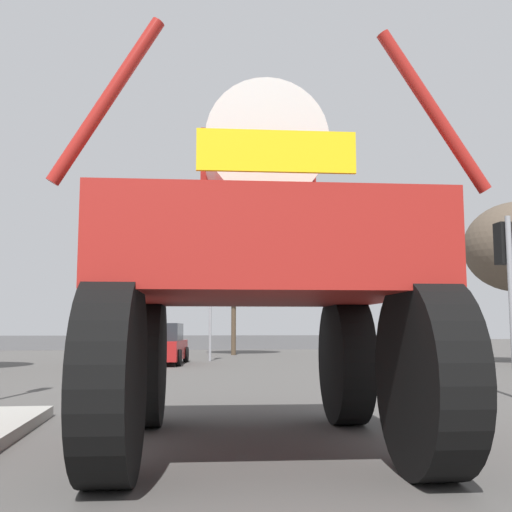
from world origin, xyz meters
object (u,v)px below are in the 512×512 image
Objects in this scene: bare_tree_far_center at (234,248)px; sedan_ahead at (160,345)px; traffic_signal_near_right at (505,265)px; traffic_signal_far_left at (210,303)px; oversize_sprayer at (257,272)px.

sedan_ahead is at bearing -113.75° from bare_tree_far_center.
traffic_signal_near_right is 1.07× the size of traffic_signal_far_left.
traffic_signal_near_right is (5.55, 4.52, 0.61)m from oversize_sprayer.
traffic_signal_near_right is 20.52m from bare_tree_far_center.
sedan_ahead is at bearing -130.71° from traffic_signal_far_left.
bare_tree_far_center reaches higher than traffic_signal_far_left.
bare_tree_far_center is at bearing 75.10° from traffic_signal_far_left.
oversize_sprayer is at bearing -94.48° from bare_tree_far_center.
oversize_sprayer is 18.93m from traffic_signal_far_left.
bare_tree_far_center is (1.49, 5.58, 3.08)m from traffic_signal_far_left.
sedan_ahead is at bearing 7.80° from oversize_sprayer.
traffic_signal_far_left is (-5.12, 14.40, -0.18)m from traffic_signal_near_right.
traffic_signal_far_left is 6.54m from bare_tree_far_center.
oversize_sprayer is 24.82m from bare_tree_far_center.
sedan_ahead is 1.29× the size of traffic_signal_far_left.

